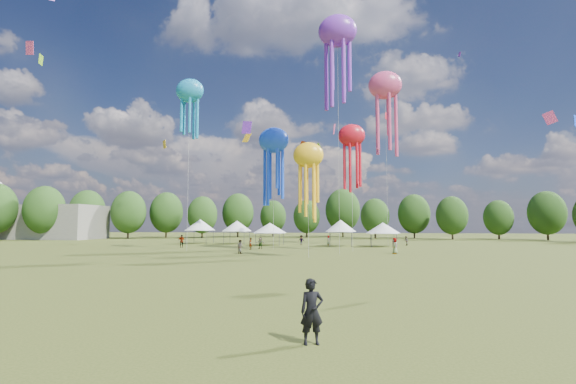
# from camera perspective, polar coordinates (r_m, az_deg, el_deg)

# --- Properties ---
(ground) EXTENTS (300.00, 300.00, 0.00)m
(ground) POSITION_cam_1_polar(r_m,az_deg,el_deg) (17.85, -18.79, -15.82)
(ground) COLOR #384416
(ground) RESTS_ON ground
(observer_main) EXTENTS (0.82, 0.67, 1.94)m
(observer_main) POSITION_cam_1_polar(r_m,az_deg,el_deg) (12.76, 3.35, -16.28)
(observer_main) COLOR black
(observer_main) RESTS_ON ground
(spectator_near) EXTENTS (1.02, 0.97, 1.67)m
(spectator_near) POSITION_cam_1_polar(r_m,az_deg,el_deg) (49.86, -6.69, -7.61)
(spectator_near) COLOR gray
(spectator_near) RESTS_ON ground
(spectators_far) EXTENTS (35.47, 20.74, 1.93)m
(spectators_far) POSITION_cam_1_polar(r_m,az_deg,el_deg) (62.14, 1.51, -6.98)
(spectators_far) COLOR gray
(spectators_far) RESTS_ON ground
(festival_tents) EXTENTS (38.07, 10.31, 4.44)m
(festival_tents) POSITION_cam_1_polar(r_m,az_deg,el_deg) (70.43, -1.42, -4.83)
(festival_tents) COLOR #47474C
(festival_tents) RESTS_ON ground
(show_kites) EXTENTS (32.22, 27.91, 29.57)m
(show_kites) POSITION_cam_1_polar(r_m,az_deg,el_deg) (59.86, 5.72, 11.44)
(show_kites) COLOR blue
(show_kites) RESTS_ON ground
(small_kites) EXTENTS (73.91, 57.56, 44.53)m
(small_kites) POSITION_cam_1_polar(r_m,az_deg,el_deg) (60.79, 0.69, 21.54)
(small_kites) COLOR blue
(small_kites) RESTS_ON ground
(treeline) EXTENTS (201.57, 95.24, 13.43)m
(treeline) POSITION_cam_1_polar(r_m,az_deg,el_deg) (78.98, 0.49, -2.33)
(treeline) COLOR #38281C
(treeline) RESTS_ON ground
(hangar) EXTENTS (40.00, 12.00, 8.00)m
(hangar) POSITION_cam_1_polar(r_m,az_deg,el_deg) (118.63, -33.33, -3.54)
(hangar) COLOR gray
(hangar) RESTS_ON ground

